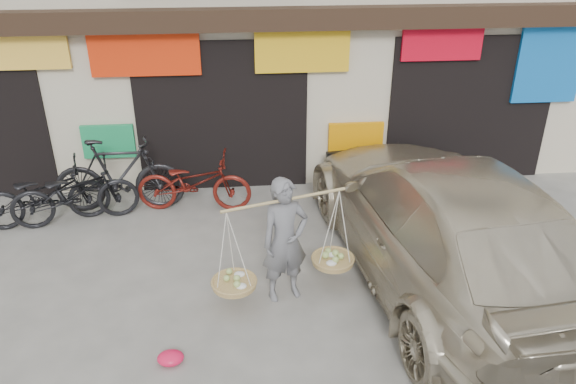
{
  "coord_description": "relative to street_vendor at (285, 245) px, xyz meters",
  "views": [
    {
      "loc": [
        0.32,
        -5.98,
        4.66
      ],
      "look_at": [
        0.93,
        0.9,
        1.15
      ],
      "focal_mm": 35.0,
      "sensor_mm": 36.0,
      "label": 1
    }
  ],
  "objects": [
    {
      "name": "ground",
      "position": [
        -0.83,
        -0.1,
        -0.8
      ],
      "size": [
        70.0,
        70.0,
        0.0
      ],
      "primitive_type": "plane",
      "color": "gray",
      "rests_on": "ground"
    },
    {
      "name": "street_vendor",
      "position": [
        0.0,
        0.0,
        0.0
      ],
      "size": [
        1.9,
        0.97,
        1.72
      ],
      "rotation": [
        0.0,
        0.0,
        0.3
      ],
      "color": "slate",
      "rests_on": "ground"
    },
    {
      "name": "bike_0",
      "position": [
        -3.23,
        2.29,
        -0.27
      ],
      "size": [
        2.11,
        1.15,
        1.05
      ],
      "primitive_type": "imported",
      "rotation": [
        0.0,
        0.0,
        1.81
      ],
      "color": "black",
      "rests_on": "ground"
    },
    {
      "name": "bike_1",
      "position": [
        -2.57,
        2.64,
        -0.15
      ],
      "size": [
        2.17,
        0.62,
        1.3
      ],
      "primitive_type": "imported",
      "rotation": [
        0.0,
        0.0,
        1.58
      ],
      "color": "black",
      "rests_on": "ground"
    },
    {
      "name": "bike_2",
      "position": [
        -1.33,
        2.54,
        -0.29
      ],
      "size": [
        1.99,
        0.87,
        1.02
      ],
      "primitive_type": "imported",
      "rotation": [
        0.0,
        0.0,
        1.47
      ],
      "color": "#601610",
      "rests_on": "ground"
    },
    {
      "name": "bike_3",
      "position": [
        -3.71,
        2.29,
        -0.27
      ],
      "size": [
        2.11,
        1.15,
        1.05
      ],
      "primitive_type": "imported",
      "rotation": [
        0.0,
        0.0,
        1.81
      ],
      "color": "black",
      "rests_on": "ground"
    },
    {
      "name": "suv",
      "position": [
        2.18,
        0.23,
        0.09
      ],
      "size": [
        3.18,
        6.35,
        1.77
      ],
      "rotation": [
        0.0,
        0.0,
        3.26
      ],
      "color": "beige",
      "rests_on": "ground"
    },
    {
      "name": "red_bag",
      "position": [
        -1.41,
        -1.14,
        -0.73
      ],
      "size": [
        0.31,
        0.25,
        0.14
      ],
      "primitive_type": "ellipsoid",
      "color": "#E71543",
      "rests_on": "ground"
    }
  ]
}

